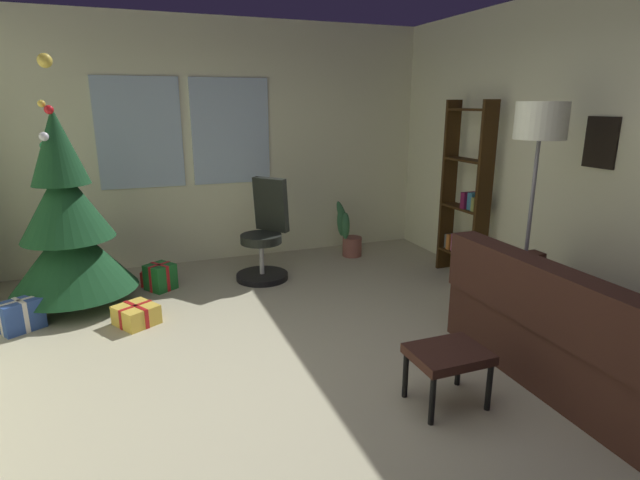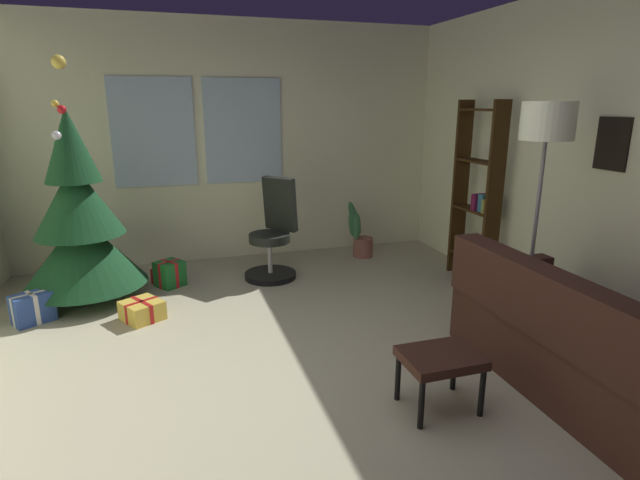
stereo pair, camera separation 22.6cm
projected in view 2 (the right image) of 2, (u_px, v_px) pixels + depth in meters
ground_plane at (304, 392)px, 3.38m from camera, size 5.03×6.19×0.10m
wall_back_with_windows at (231, 143)px, 5.89m from camera, size 5.03×0.12×2.78m
wall_right_with_frames at (631, 166)px, 3.73m from camera, size 0.12×6.19×2.78m
couch at (602, 346)px, 3.26m from camera, size 1.57×1.81×0.86m
footstool at (440, 362)px, 3.04m from camera, size 0.47×0.37×0.37m
holiday_tree at (80, 224)px, 4.64m from camera, size 1.12×1.12×2.25m
gift_box_red at (166, 274)px, 5.32m from camera, size 0.30×0.27×0.17m
gift_box_green at (170, 274)px, 5.17m from camera, size 0.34×0.34×0.27m
gift_box_gold at (142, 310)px, 4.38m from camera, size 0.42×0.43×0.18m
gift_box_blue at (33, 308)px, 4.31m from camera, size 0.37×0.33×0.27m
office_chair at (273, 240)px, 5.39m from camera, size 0.60×0.59×1.08m
bookshelf at (476, 205)px, 5.20m from camera, size 0.18×0.64×1.89m
floor_lamp at (546, 137)px, 3.69m from camera, size 0.39×0.39×1.86m
potted_plant at (359, 236)px, 6.18m from camera, size 0.30×0.39×0.69m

